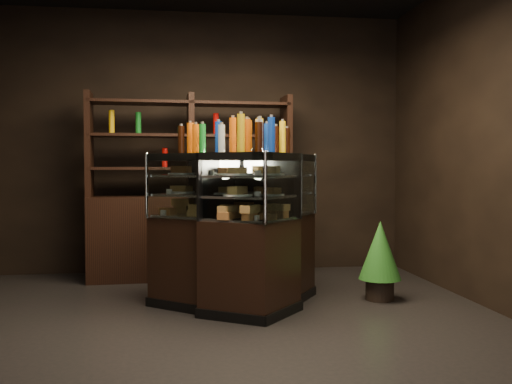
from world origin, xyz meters
TOP-DOWN VIEW (x-y plane):
  - ground at (0.00, 0.00)m, footprint 5.00×5.00m
  - room_shell at (0.00, 0.00)m, footprint 5.02×5.02m
  - display_case at (0.41, 0.70)m, footprint 1.59×1.36m
  - food_display at (0.41, 0.69)m, footprint 1.21×1.05m
  - bottles_top at (0.41, 0.70)m, footprint 1.04×0.91m
  - potted_conifer at (1.69, 0.78)m, footprint 0.38×0.38m
  - back_shelving at (0.00, 2.05)m, footprint 2.20×0.52m

SIDE VIEW (x-z plane):
  - ground at x=0.00m, z-range 0.00..0.00m
  - display_case at x=0.41m, z-range -0.22..1.12m
  - potted_conifer at x=1.69m, z-range 0.06..0.88m
  - back_shelving at x=0.00m, z-range -0.39..1.61m
  - food_display at x=0.41m, z-range 0.81..1.23m
  - bottles_top at x=0.41m, z-range 1.32..1.62m
  - room_shell at x=0.00m, z-range 0.44..3.45m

